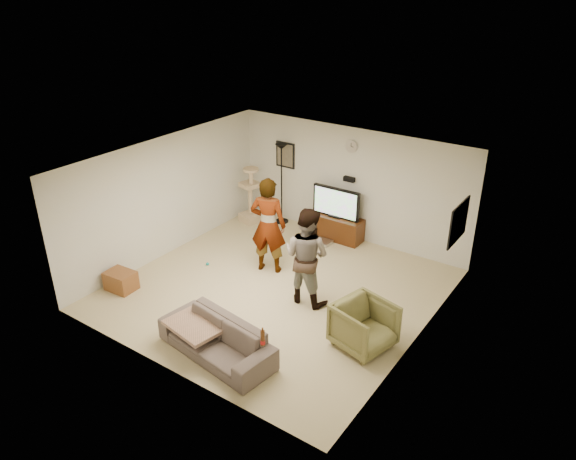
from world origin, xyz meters
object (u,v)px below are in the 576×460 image
Objects in this scene: cat_tree at (250,194)px; person_left at (268,225)px; side_table at (121,281)px; floor_lamp at (282,184)px; armchair at (364,326)px; beer_bottle at (263,338)px; tv_stand at (335,227)px; person_right at (307,256)px; tv at (336,202)px; sofa at (216,339)px.

person_left reaches higher than cat_tree.
person_left is 3.60× the size of side_table.
person_left is (1.10, -2.01, 0.02)m from floor_lamp.
floor_lamp is 2.24× the size of armchair.
floor_lamp is at bearing 32.41° from cat_tree.
tv_stand is at bearing 107.58° from beer_bottle.
armchair is at bearing 157.15° from person_right.
tv reaches higher than beer_bottle.
floor_lamp is (-1.48, 0.03, 0.69)m from tv_stand.
floor_lamp reaches higher than sofa.
beer_bottle is at bearing 7.79° from sofa.
beer_bottle is at bearing 164.06° from armchair.
person_right is at bearing 138.72° from person_left.
tv_stand is 0.59m from tv.
tv_stand is 2.17m from cat_tree.
tv is 1.32× the size of armchair.
side_table is at bearing 31.26° from person_left.
beer_bottle is at bearing -72.42° from tv_stand.
floor_lamp is 3.42m from person_right.
tv is at bearing -71.77° from person_right.
side_table is (-3.66, 0.42, -0.52)m from beer_bottle.
armchair is at bearing 59.67° from beer_bottle.
beer_bottle reaches higher than tv_stand.
cat_tree is at bearing -61.66° from person_left.
cat_tree is (-0.62, -0.39, -0.27)m from floor_lamp.
beer_bottle is (2.93, -4.61, -0.25)m from floor_lamp.
person_right is 7.21× the size of beer_bottle.
person_right is at bearing -35.85° from cat_tree.
sofa is (2.02, -4.61, -0.67)m from floor_lamp.
floor_lamp reaches higher than beer_bottle.
floor_lamp is 1.06× the size of person_right.
floor_lamp is 0.97× the size of sofa.
tv_stand is 2.14m from person_left.
beer_bottle is 0.29× the size of armchair.
tv is (0.00, 0.00, 0.59)m from tv_stand.
person_left reaches higher than floor_lamp.
floor_lamp is at bearing 178.95° from tv.
cat_tree is (-2.10, -0.37, -0.17)m from tv.
person_left is at bearing -43.10° from cat_tree.
cat_tree is 5.20m from armchair.
floor_lamp is 2.29m from person_left.
sofa is at bearing 180.00° from beer_bottle.
tv is 0.62× the size of person_right.
beer_bottle is 1.74m from armchair.
sofa is at bearing 90.88° from person_left.
person_right is (2.31, -2.51, -0.05)m from floor_lamp.
cat_tree is 2.38m from person_left.
person_left is 2.95m from side_table.
tv_stand is 2.33× the size of side_table.
person_right is at bearing 28.70° from side_table.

